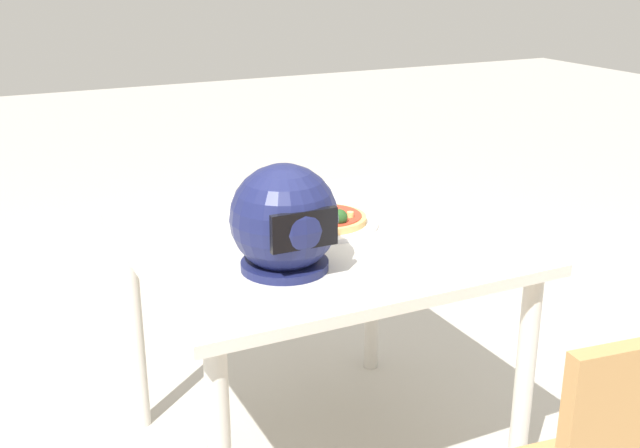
% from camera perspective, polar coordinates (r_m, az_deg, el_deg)
% --- Properties ---
extents(dining_table, '(0.95, 0.92, 0.70)m').
position_cam_1_polar(dining_table, '(2.10, -0.43, -3.10)').
color(dining_table, beige).
rests_on(dining_table, ground).
extents(pizza_plate, '(0.29, 0.29, 0.01)m').
position_cam_1_polar(pizza_plate, '(2.14, 0.42, -0.01)').
color(pizza_plate, white).
rests_on(pizza_plate, dining_table).
extents(pizza, '(0.23, 0.23, 0.06)m').
position_cam_1_polar(pizza, '(2.13, 0.42, 0.44)').
color(pizza, tan).
rests_on(pizza, pizza_plate).
extents(motorcycle_helmet, '(0.26, 0.26, 0.26)m').
position_cam_1_polar(motorcycle_helmet, '(1.81, -2.65, 0.28)').
color(motorcycle_helmet, '#191E4C').
rests_on(motorcycle_helmet, dining_table).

